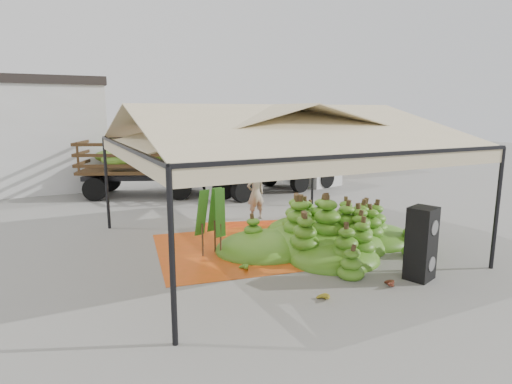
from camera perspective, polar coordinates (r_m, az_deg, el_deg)
name	(u,v)px	position (r m, az deg, el deg)	size (l,w,h in m)	color
ground	(273,245)	(12.51, 2.22, -7.10)	(90.00, 90.00, 0.00)	slate
canopy_tent	(273,131)	(11.91, 2.34, 8.18)	(8.10, 8.10, 4.00)	black
building_tan	(313,138)	(28.27, 7.65, 7.14)	(6.30, 5.30, 4.10)	tan
tarp_left	(239,249)	(12.16, -2.32, -7.60)	(4.44, 4.23, 0.01)	#D94B14
tarp_right	(266,237)	(13.27, 1.35, -6.01)	(3.76, 3.95, 0.01)	orange
banana_heap	(324,223)	(12.47, 9.08, -4.07)	(6.27, 5.15, 1.34)	#3F801A
hand_yellow_a	(322,297)	(9.12, 8.79, -13.63)	(0.41, 0.33, 0.19)	#AD8E22
hand_yellow_b	(356,262)	(11.21, 13.14, -9.02)	(0.42, 0.35, 0.19)	gold
hand_red_a	(385,282)	(10.11, 16.87, -11.36)	(0.48, 0.40, 0.22)	#542413
hand_red_b	(338,247)	(12.24, 10.85, -7.17)	(0.47, 0.39, 0.22)	#522912
hand_green	(241,267)	(10.59, -1.96, -9.91)	(0.44, 0.36, 0.20)	#387C19
hanging_bunches	(372,155)	(12.51, 15.17, 4.81)	(3.24, 0.24, 0.20)	#437117
speaker_stack	(421,243)	(10.56, 21.16, -6.42)	(0.76, 0.71, 1.70)	black
banana_leaves	(206,253)	(11.94, -6.67, -8.05)	(0.96, 1.36, 3.70)	#2C751F
vendor	(256,194)	(15.23, -0.05, -0.21)	(0.68, 0.45, 1.86)	gray
truck_left	(175,160)	(19.93, -10.77, 4.17)	(7.99, 5.31, 2.60)	#51351B
truck_right	(280,158)	(20.89, 3.16, 4.50)	(7.72, 4.21, 2.52)	#482C18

